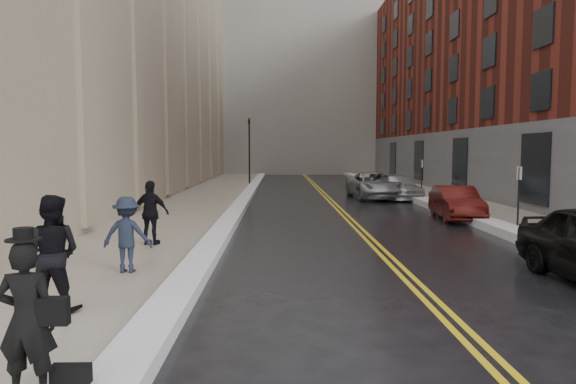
{
  "coord_description": "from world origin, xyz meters",
  "views": [
    {
      "loc": [
        -0.32,
        -9.38,
        2.8
      ],
      "look_at": [
        -0.07,
        5.12,
        1.6
      ],
      "focal_mm": 32.0,
      "sensor_mm": 36.0,
      "label": 1
    }
  ],
  "objects_px": {
    "car_silver_near": "(397,187)",
    "pedestrian_b": "(127,234)",
    "car_silver_far": "(375,185)",
    "car_maroon": "(456,203)",
    "pedestrian_c": "(151,213)",
    "pedestrian_a": "(52,253)",
    "pedestrian_main": "(27,320)"
  },
  "relations": [
    {
      "from": "car_silver_near",
      "to": "pedestrian_b",
      "type": "xyz_separation_m",
      "value": [
        -10.03,
        -18.01,
        0.3
      ]
    },
    {
      "from": "car_silver_far",
      "to": "car_maroon",
      "type": "bearing_deg",
      "value": -83.68
    },
    {
      "from": "car_silver_near",
      "to": "pedestrian_c",
      "type": "relative_size",
      "value": 2.57
    },
    {
      "from": "pedestrian_c",
      "to": "pedestrian_a",
      "type": "bearing_deg",
      "value": 102.18
    },
    {
      "from": "car_silver_near",
      "to": "car_maroon",
      "type": "bearing_deg",
      "value": -93.95
    },
    {
      "from": "pedestrian_a",
      "to": "pedestrian_b",
      "type": "bearing_deg",
      "value": -97.34
    },
    {
      "from": "car_maroon",
      "to": "car_silver_near",
      "type": "height_order",
      "value": "car_maroon"
    },
    {
      "from": "car_silver_near",
      "to": "pedestrian_a",
      "type": "relative_size",
      "value": 2.4
    },
    {
      "from": "car_silver_far",
      "to": "pedestrian_c",
      "type": "relative_size",
      "value": 3.05
    },
    {
      "from": "pedestrian_main",
      "to": "pedestrian_b",
      "type": "xyz_separation_m",
      "value": [
        -0.62,
        5.69,
        -0.03
      ]
    },
    {
      "from": "pedestrian_main",
      "to": "car_silver_far",
      "type": "bearing_deg",
      "value": -110.59
    },
    {
      "from": "pedestrian_a",
      "to": "car_silver_far",
      "type": "bearing_deg",
      "value": -112.02
    },
    {
      "from": "pedestrian_b",
      "to": "pedestrian_c",
      "type": "distance_m",
      "value": 3.24
    },
    {
      "from": "car_silver_near",
      "to": "pedestrian_main",
      "type": "xyz_separation_m",
      "value": [
        -9.4,
        -23.69,
        0.34
      ]
    },
    {
      "from": "car_maroon",
      "to": "car_silver_near",
      "type": "xyz_separation_m",
      "value": [
        -0.38,
        8.63,
        -0.0
      ]
    },
    {
      "from": "pedestrian_a",
      "to": "pedestrian_b",
      "type": "height_order",
      "value": "pedestrian_a"
    },
    {
      "from": "pedestrian_a",
      "to": "pedestrian_c",
      "type": "height_order",
      "value": "pedestrian_a"
    },
    {
      "from": "car_silver_near",
      "to": "car_silver_far",
      "type": "relative_size",
      "value": 0.84
    },
    {
      "from": "pedestrian_c",
      "to": "car_silver_near",
      "type": "bearing_deg",
      "value": -111.31
    },
    {
      "from": "pedestrian_a",
      "to": "pedestrian_c",
      "type": "distance_m",
      "value": 5.92
    },
    {
      "from": "car_maroon",
      "to": "pedestrian_a",
      "type": "xyz_separation_m",
      "value": [
        -10.84,
        -12.08,
        0.44
      ]
    },
    {
      "from": "car_maroon",
      "to": "pedestrian_a",
      "type": "height_order",
      "value": "pedestrian_a"
    },
    {
      "from": "car_silver_far",
      "to": "pedestrian_b",
      "type": "height_order",
      "value": "pedestrian_b"
    },
    {
      "from": "pedestrian_main",
      "to": "pedestrian_c",
      "type": "height_order",
      "value": "pedestrian_c"
    },
    {
      "from": "car_silver_near",
      "to": "car_silver_far",
      "type": "bearing_deg",
      "value": 156.34
    },
    {
      "from": "pedestrian_b",
      "to": "pedestrian_c",
      "type": "bearing_deg",
      "value": -82.41
    },
    {
      "from": "car_silver_far",
      "to": "pedestrian_c",
      "type": "bearing_deg",
      "value": -124.71
    },
    {
      "from": "pedestrian_b",
      "to": "pedestrian_c",
      "type": "xyz_separation_m",
      "value": [
        -0.28,
        3.22,
        0.08
      ]
    },
    {
      "from": "car_silver_far",
      "to": "pedestrian_main",
      "type": "bearing_deg",
      "value": -112.54
    },
    {
      "from": "pedestrian_c",
      "to": "pedestrian_main",
      "type": "bearing_deg",
      "value": 109.37
    },
    {
      "from": "car_silver_near",
      "to": "pedestrian_a",
      "type": "bearing_deg",
      "value": -123.29
    },
    {
      "from": "pedestrian_a",
      "to": "pedestrian_c",
      "type": "relative_size",
      "value": 1.07
    }
  ]
}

